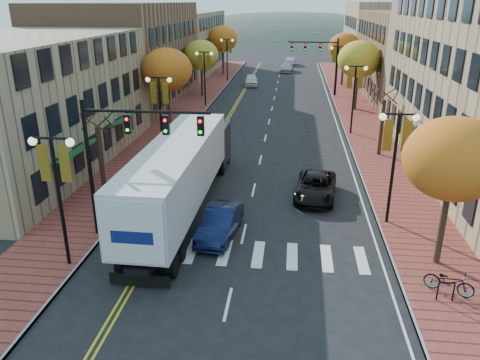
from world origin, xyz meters
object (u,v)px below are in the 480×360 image
(semi_truck, at_px, (184,168))
(bicycle, at_px, (449,282))
(black_suv, at_px, (316,187))
(navy_sedan, at_px, (220,223))

(semi_truck, bearing_deg, bicycle, -28.93)
(black_suv, bearing_deg, semi_truck, -155.16)
(navy_sedan, bearing_deg, black_suv, 54.40)
(bicycle, bearing_deg, black_suv, 51.92)
(bicycle, bearing_deg, navy_sedan, 92.57)
(semi_truck, distance_m, navy_sedan, 4.36)
(navy_sedan, relative_size, bicycle, 2.31)
(navy_sedan, bearing_deg, bicycle, -15.91)
(black_suv, height_order, bicycle, black_suv)
(navy_sedan, xyz_separation_m, black_suv, (5.00, 5.59, -0.04))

